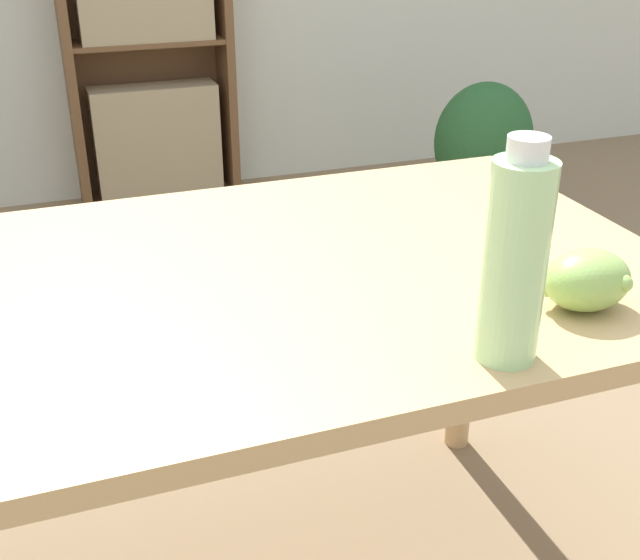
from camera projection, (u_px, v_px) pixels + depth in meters
name	position (u px, v px, depth m)	size (l,w,h in m)	color
dining_table	(247.00, 328.00, 1.29)	(1.37, 0.83, 0.74)	tan
grape_bunch	(588.00, 280.00, 1.13)	(0.13, 0.10, 0.09)	#93BC5B
drink_bottle	(515.00, 259.00, 0.98)	(0.08, 0.08, 0.29)	#B7EAA3
bookshelf	(149.00, 56.00, 3.40)	(0.70, 0.24, 1.39)	brown
potted_plant_floor	(482.00, 153.00, 3.30)	(0.41, 0.35, 0.59)	#BCB2A3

